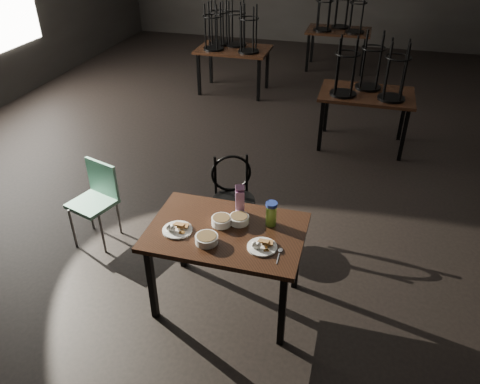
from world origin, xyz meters
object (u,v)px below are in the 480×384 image
(main_table, at_px, (226,238))
(bentwood_chair, at_px, (233,193))
(juice_carton, at_px, (240,200))
(water_bottle, at_px, (271,213))
(school_chair, at_px, (96,196))

(main_table, height_order, bentwood_chair, bentwood_chair)
(juice_carton, relative_size, water_bottle, 1.38)
(main_table, relative_size, school_chair, 1.48)
(bentwood_chair, xyz_separation_m, school_chair, (-1.25, -0.37, -0.02))
(main_table, bearing_deg, school_chair, 160.53)
(main_table, distance_m, juice_carton, 0.32)
(bentwood_chair, relative_size, school_chair, 1.06)
(bentwood_chair, bearing_deg, juice_carton, -92.27)
(main_table, xyz_separation_m, school_chair, (-1.46, 0.52, -0.18))
(main_table, bearing_deg, water_bottle, 27.14)
(juice_carton, xyz_separation_m, school_chair, (-1.51, 0.28, -0.39))
(water_bottle, bearing_deg, bentwood_chair, 125.79)
(school_chair, bearing_deg, main_table, -1.85)
(water_bottle, height_order, bentwood_chair, water_bottle)
(juice_carton, relative_size, school_chair, 0.34)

